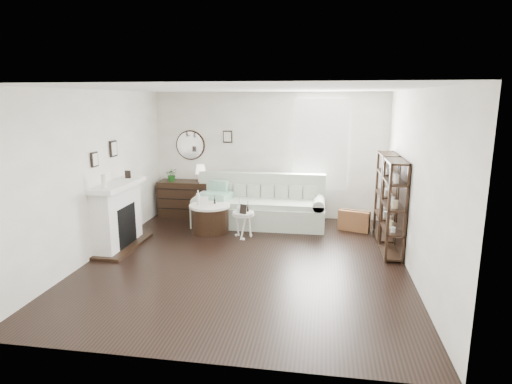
% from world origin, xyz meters
% --- Properties ---
extents(room, '(5.50, 5.50, 5.50)m').
position_xyz_m(room, '(0.73, 2.70, 1.60)').
color(room, black).
rests_on(room, ground).
extents(fireplace, '(0.50, 1.40, 1.84)m').
position_xyz_m(fireplace, '(-2.32, 0.30, 0.54)').
color(fireplace, white).
rests_on(fireplace, ground).
extents(shelf_unit_far, '(0.30, 0.80, 1.60)m').
position_xyz_m(shelf_unit_far, '(2.33, 1.55, 0.80)').
color(shelf_unit_far, black).
rests_on(shelf_unit_far, ground).
extents(shelf_unit_near, '(0.30, 0.80, 1.60)m').
position_xyz_m(shelf_unit_near, '(2.33, 0.65, 0.80)').
color(shelf_unit_near, black).
rests_on(shelf_unit_near, ground).
extents(sofa, '(2.67, 0.92, 1.04)m').
position_xyz_m(sofa, '(-0.10, 2.08, 0.34)').
color(sofa, '#ABB7A4').
rests_on(sofa, ground).
extents(quilt, '(0.64, 0.57, 0.14)m').
position_xyz_m(quilt, '(-0.97, 1.95, 0.60)').
color(quilt, '#248569').
rests_on(quilt, sofa).
extents(suitcase, '(0.64, 0.38, 0.40)m').
position_xyz_m(suitcase, '(1.81, 1.94, 0.20)').
color(suitcase, brown).
rests_on(suitcase, ground).
extents(dresser, '(1.18, 0.51, 0.79)m').
position_xyz_m(dresser, '(-1.80, 2.47, 0.39)').
color(dresser, black).
rests_on(dresser, ground).
extents(table_lamp, '(0.30, 0.30, 0.37)m').
position_xyz_m(table_lamp, '(-1.45, 2.47, 0.97)').
color(table_lamp, white).
rests_on(table_lamp, dresser).
extents(potted_plant, '(0.32, 0.30, 0.29)m').
position_xyz_m(potted_plant, '(-2.09, 2.42, 0.93)').
color(potted_plant, '#1D5E1A').
rests_on(potted_plant, dresser).
extents(drum_table, '(0.79, 0.79, 0.55)m').
position_xyz_m(drum_table, '(-0.98, 1.40, 0.28)').
color(drum_table, black).
rests_on(drum_table, ground).
extents(pedestal_table, '(0.41, 0.41, 0.50)m').
position_xyz_m(pedestal_table, '(-0.26, 1.15, 0.45)').
color(pedestal_table, silver).
rests_on(pedestal_table, ground).
extents(eiffel_drum, '(0.10, 0.10, 0.17)m').
position_xyz_m(eiffel_drum, '(-0.89, 1.45, 0.64)').
color(eiffel_drum, black).
rests_on(eiffel_drum, drum_table).
extents(bottle_drum, '(0.07, 0.07, 0.30)m').
position_xyz_m(bottle_drum, '(-1.17, 1.31, 0.70)').
color(bottle_drum, silver).
rests_on(bottle_drum, drum_table).
extents(card_frame_drum, '(0.16, 0.07, 0.21)m').
position_xyz_m(card_frame_drum, '(-1.03, 1.20, 0.65)').
color(card_frame_drum, white).
rests_on(card_frame_drum, drum_table).
extents(eiffel_ped, '(0.13, 0.13, 0.18)m').
position_xyz_m(eiffel_ped, '(-0.18, 1.18, 0.59)').
color(eiffel_ped, black).
rests_on(eiffel_ped, pedestal_table).
extents(flask_ped, '(0.13, 0.13, 0.25)m').
position_xyz_m(flask_ped, '(-0.34, 1.17, 0.62)').
color(flask_ped, silver).
rests_on(flask_ped, pedestal_table).
extents(card_frame_ped, '(0.14, 0.09, 0.17)m').
position_xyz_m(card_frame_ped, '(-0.25, 1.04, 0.58)').
color(card_frame_ped, black).
rests_on(card_frame_ped, pedestal_table).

